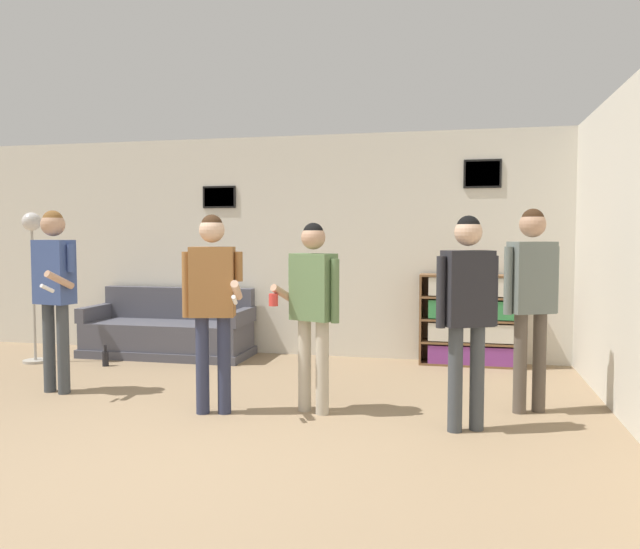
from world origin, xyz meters
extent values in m
plane|color=#937A5B|center=(0.00, 0.00, 0.00)|extent=(20.00, 20.00, 0.00)
cube|color=silver|center=(0.00, 3.84, 1.35)|extent=(8.77, 0.06, 2.70)
cube|color=black|center=(2.16, 3.80, 2.19)|extent=(0.42, 0.02, 0.33)
cube|color=#B2B2BC|center=(2.16, 3.79, 2.19)|extent=(0.38, 0.01, 0.28)
cube|color=black|center=(-1.05, 3.80, 1.97)|extent=(0.44, 0.02, 0.28)
cube|color=gray|center=(-1.05, 3.79, 1.97)|extent=(0.39, 0.01, 0.23)
cube|color=silver|center=(3.21, 1.91, 1.35)|extent=(0.06, 6.21, 2.70)
cube|color=#4C4C56|center=(-1.58, 3.37, 0.05)|extent=(2.06, 0.80, 0.10)
cube|color=#4C4C56|center=(-1.58, 3.37, 0.26)|extent=(2.00, 0.74, 0.32)
cube|color=#4C4C56|center=(-1.58, 3.70, 0.62)|extent=(2.00, 0.14, 0.40)
cube|color=#4C4C56|center=(-2.55, 3.37, 0.51)|extent=(0.12, 0.74, 0.18)
cube|color=#4C4C56|center=(-0.61, 3.37, 0.51)|extent=(0.12, 0.74, 0.18)
cube|color=brown|center=(1.49, 3.62, 0.52)|extent=(0.02, 0.30, 1.04)
cube|color=brown|center=(2.62, 3.62, 0.52)|extent=(0.02, 0.30, 1.04)
cube|color=brown|center=(2.05, 3.76, 0.52)|extent=(1.16, 0.01, 1.04)
cube|color=brown|center=(2.05, 3.62, 0.01)|extent=(1.11, 0.30, 0.02)
cube|color=brown|center=(2.05, 3.62, 1.03)|extent=(1.11, 0.30, 0.02)
cube|color=brown|center=(2.05, 3.62, 0.26)|extent=(1.11, 0.30, 0.02)
cube|color=brown|center=(2.05, 3.62, 0.52)|extent=(1.11, 0.30, 0.02)
cube|color=brown|center=(2.05, 3.62, 0.78)|extent=(1.11, 0.30, 0.02)
cube|color=#7F3889|center=(2.05, 3.61, 0.13)|extent=(0.95, 0.26, 0.21)
cube|color=beige|center=(2.05, 3.61, 0.39)|extent=(0.95, 0.26, 0.21)
cube|color=#338447|center=(2.05, 3.61, 0.65)|extent=(0.95, 0.26, 0.21)
cube|color=beige|center=(2.05, 3.61, 0.91)|extent=(0.95, 0.26, 0.21)
cylinder|color=#ADA89E|center=(-2.91, 2.68, 0.01)|extent=(0.28, 0.28, 0.03)
cylinder|color=#ADA89E|center=(-2.91, 2.68, 0.79)|extent=(0.03, 0.03, 1.52)
sphere|color=silver|center=(-2.91, 2.68, 1.64)|extent=(0.21, 0.21, 0.21)
cylinder|color=#3D4247|center=(-1.87, 1.50, 0.42)|extent=(0.11, 0.11, 0.84)
cylinder|color=#3D4247|center=(-1.69, 1.47, 0.42)|extent=(0.11, 0.11, 0.84)
cube|color=#384C84|center=(-1.78, 1.49, 1.14)|extent=(0.39, 0.27, 0.60)
sphere|color=tan|center=(-1.78, 1.49, 1.58)|extent=(0.22, 0.22, 0.22)
sphere|color=brown|center=(-1.78, 1.49, 1.62)|extent=(0.19, 0.19, 0.19)
cylinder|color=#384C84|center=(-1.57, 1.44, 1.27)|extent=(0.07, 0.07, 0.25)
cylinder|color=tan|center=(-1.60, 1.31, 1.08)|extent=(0.12, 0.31, 0.19)
cylinder|color=white|center=(-1.62, 1.17, 1.02)|extent=(0.06, 0.15, 0.09)
cylinder|color=#384C84|center=(-1.99, 1.53, 1.12)|extent=(0.07, 0.07, 0.56)
cylinder|color=#2D334C|center=(-0.16, 1.14, 0.41)|extent=(0.11, 0.11, 0.81)
cylinder|color=#2D334C|center=(0.02, 1.18, 0.41)|extent=(0.11, 0.11, 0.81)
cube|color=#936033|center=(-0.07, 1.16, 1.10)|extent=(0.40, 0.28, 0.58)
sphere|color=#D1A889|center=(-0.07, 1.16, 1.53)|extent=(0.21, 0.21, 0.21)
sphere|color=#382314|center=(-0.07, 1.16, 1.56)|extent=(0.18, 0.18, 0.18)
cylinder|color=#936033|center=(0.14, 1.21, 1.23)|extent=(0.07, 0.07, 0.24)
cylinder|color=#D1A889|center=(0.17, 1.08, 1.04)|extent=(0.13, 0.30, 0.18)
cylinder|color=white|center=(0.20, 0.95, 0.98)|extent=(0.07, 0.15, 0.09)
cylinder|color=#936033|center=(-0.28, 1.11, 1.08)|extent=(0.07, 0.07, 0.54)
cylinder|color=#B7AD99|center=(0.65, 1.40, 0.39)|extent=(0.11, 0.11, 0.78)
cylinder|color=#B7AD99|center=(0.82, 1.33, 0.39)|extent=(0.11, 0.11, 0.78)
cube|color=#5B7A4C|center=(0.73, 1.37, 1.06)|extent=(0.41, 0.32, 0.55)
sphere|color=tan|center=(0.73, 1.37, 1.47)|extent=(0.20, 0.20, 0.20)
sphere|color=black|center=(0.73, 1.37, 1.50)|extent=(0.17, 0.17, 0.17)
cylinder|color=#5B7A4C|center=(0.93, 1.29, 1.03)|extent=(0.07, 0.07, 0.52)
cylinder|color=#5B7A4C|center=(0.54, 1.45, 1.18)|extent=(0.07, 0.07, 0.23)
cylinder|color=tan|center=(0.49, 1.33, 1.00)|extent=(0.17, 0.29, 0.18)
cylinder|color=red|center=(0.44, 1.21, 0.96)|extent=(0.08, 0.08, 0.10)
cylinder|color=#3D4247|center=(1.89, 1.10, 0.40)|extent=(0.11, 0.11, 0.80)
cylinder|color=#3D4247|center=(2.06, 1.18, 0.40)|extent=(0.11, 0.11, 0.80)
cube|color=#232328|center=(1.97, 1.14, 1.08)|extent=(0.41, 0.34, 0.57)
sphere|color=#D1A889|center=(1.97, 1.14, 1.51)|extent=(0.21, 0.21, 0.21)
sphere|color=black|center=(1.97, 1.14, 1.54)|extent=(0.18, 0.18, 0.18)
cylinder|color=#232328|center=(2.17, 1.24, 1.06)|extent=(0.07, 0.07, 0.53)
cylinder|color=#232328|center=(1.78, 1.05, 1.06)|extent=(0.07, 0.07, 0.53)
cylinder|color=brown|center=(2.42, 1.73, 0.42)|extent=(0.11, 0.11, 0.84)
cylinder|color=brown|center=(2.58, 1.81, 0.42)|extent=(0.11, 0.11, 0.84)
cube|color=slate|center=(2.50, 1.77, 1.13)|extent=(0.41, 0.34, 0.59)
sphere|color=tan|center=(2.50, 1.77, 1.57)|extent=(0.22, 0.22, 0.22)
sphere|color=#382314|center=(2.50, 1.77, 1.61)|extent=(0.18, 0.18, 0.18)
cylinder|color=slate|center=(2.69, 1.86, 1.11)|extent=(0.07, 0.07, 0.56)
cylinder|color=slate|center=(2.31, 1.67, 1.11)|extent=(0.07, 0.07, 0.56)
cylinder|color=black|center=(-1.99, 2.66, 0.08)|extent=(0.07, 0.07, 0.17)
cylinder|color=black|center=(-1.99, 2.66, 0.20)|extent=(0.03, 0.03, 0.07)
cylinder|color=blue|center=(2.18, 3.62, 1.09)|extent=(0.08, 0.08, 0.10)
camera|label=1|loc=(1.91, -3.64, 1.48)|focal=35.00mm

